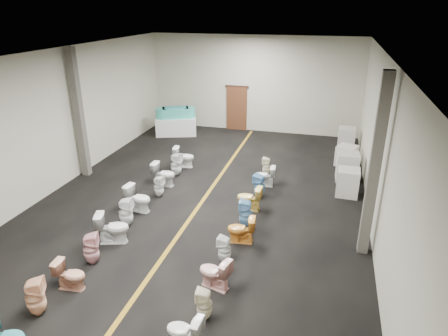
{
  "coord_description": "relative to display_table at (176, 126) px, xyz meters",
  "views": [
    {
      "loc": [
        3.62,
        -10.65,
        5.78
      ],
      "look_at": [
        0.45,
        1.0,
        0.8
      ],
      "focal_mm": 32.0,
      "sensor_mm": 36.0,
      "label": 1
    }
  ],
  "objects": [
    {
      "name": "floor",
      "position": [
        3.36,
        -6.36,
        -0.42
      ],
      "size": [
        16.0,
        16.0,
        0.0
      ],
      "primitive_type": "plane",
      "color": "black",
      "rests_on": "ground"
    },
    {
      "name": "ceiling",
      "position": [
        3.36,
        -6.36,
        4.08
      ],
      "size": [
        16.0,
        16.0,
        0.0
      ],
      "primitive_type": "plane",
      "rotation": [
        3.14,
        0.0,
        0.0
      ],
      "color": "black",
      "rests_on": "ground"
    },
    {
      "name": "wall_back",
      "position": [
        3.36,
        1.64,
        1.83
      ],
      "size": [
        10.0,
        0.0,
        10.0
      ],
      "primitive_type": "plane",
      "rotation": [
        1.57,
        0.0,
        0.0
      ],
      "color": "#BAB89F",
      "rests_on": "ground"
    },
    {
      "name": "wall_left",
      "position": [
        -1.64,
        -6.36,
        1.83
      ],
      "size": [
        0.0,
        16.0,
        16.0
      ],
      "primitive_type": "plane",
      "rotation": [
        1.57,
        0.0,
        1.57
      ],
      "color": "#BAB89F",
      "rests_on": "ground"
    },
    {
      "name": "wall_right",
      "position": [
        8.36,
        -6.36,
        1.83
      ],
      "size": [
        0.0,
        16.0,
        16.0
      ],
      "primitive_type": "plane",
      "rotation": [
        1.57,
        0.0,
        -1.57
      ],
      "color": "#BAB89F",
      "rests_on": "ground"
    },
    {
      "name": "aisle_stripe",
      "position": [
        3.36,
        -6.36,
        -0.41
      ],
      "size": [
        0.12,
        15.6,
        0.01
      ],
      "primitive_type": "cube",
      "color": "#926915",
      "rests_on": "floor"
    },
    {
      "name": "back_door",
      "position": [
        2.56,
        1.58,
        0.63
      ],
      "size": [
        1.0,
        0.1,
        2.1
      ],
      "primitive_type": "cube",
      "color": "#562D19",
      "rests_on": "floor"
    },
    {
      "name": "door_frame",
      "position": [
        2.56,
        1.59,
        1.7
      ],
      "size": [
        1.15,
        0.08,
        0.1
      ],
      "primitive_type": "cube",
      "color": "#331C11",
      "rests_on": "back_door"
    },
    {
      "name": "column_left",
      "position": [
        -1.39,
        -5.36,
        1.83
      ],
      "size": [
        0.25,
        0.25,
        4.5
      ],
      "primitive_type": "cube",
      "color": "#59544C",
      "rests_on": "floor"
    },
    {
      "name": "column_right",
      "position": [
        8.11,
        -7.86,
        1.83
      ],
      "size": [
        0.25,
        0.25,
        4.5
      ],
      "primitive_type": "cube",
      "color": "#59544C",
      "rests_on": "floor"
    },
    {
      "name": "display_table",
      "position": [
        0.0,
        0.0,
        0.0
      ],
      "size": [
        2.07,
        1.5,
        0.83
      ],
      "primitive_type": "cube",
      "rotation": [
        0.0,
        0.0,
        0.34
      ],
      "color": "white",
      "rests_on": "floor"
    },
    {
      "name": "bathtub",
      "position": [
        0.0,
        0.0,
        0.65
      ],
      "size": [
        1.75,
        1.16,
        0.55
      ],
      "rotation": [
        0.0,
        0.0,
        0.43
      ],
      "color": "#3FB7A8",
      "rests_on": "display_table"
    },
    {
      "name": "appliance_crate_a",
      "position": [
        7.76,
        -4.64,
        0.03
      ],
      "size": [
        0.71,
        0.71,
        0.89
      ],
      "primitive_type": "cube",
      "rotation": [
        0.0,
        0.0,
        -0.03
      ],
      "color": "silver",
      "rests_on": "floor"
    },
    {
      "name": "appliance_crate_b",
      "position": [
        7.76,
        -3.4,
        0.08
      ],
      "size": [
        0.75,
        0.75,
        1.0
      ],
      "primitive_type": "cube",
      "rotation": [
        0.0,
        0.0,
        0.04
      ],
      "color": "beige",
      "rests_on": "floor"
    },
    {
      "name": "appliance_crate_c",
      "position": [
        7.76,
        -1.95,
        -0.03
      ],
      "size": [
        0.89,
        0.89,
        0.78
      ],
      "primitive_type": "cube",
      "rotation": [
        0.0,
        0.0,
        -0.37
      ],
      "color": "silver",
      "rests_on": "floor"
    },
    {
      "name": "appliance_crate_d",
      "position": [
        7.76,
        -0.12,
        0.07
      ],
      "size": [
        0.69,
        0.69,
        0.97
      ],
      "primitive_type": "cube",
      "rotation": [
        0.0,
        0.0,
        -0.01
      ],
      "color": "silver",
      "rests_on": "floor"
    },
    {
      "name": "toilet_left_1",
      "position": [
        1.72,
        -11.9,
        0.0
      ],
      "size": [
        0.5,
        0.5,
        0.84
      ],
      "primitive_type": "imported",
      "rotation": [
        0.0,
        0.0,
        1.99
      ],
      "color": "#FFBF92",
      "rests_on": "floor"
    },
    {
      "name": "toilet_left_2",
      "position": [
        1.9,
        -11.03,
        -0.07
      ],
      "size": [
        0.7,
        0.44,
        0.69
      ],
      "primitive_type": "imported",
      "rotation": [
        0.0,
        0.0,
        1.65
      ],
      "color": "tan",
      "rests_on": "floor"
    },
    {
      "name": "toilet_left_3",
      "position": [
        1.83,
        -10.11,
        -0.01
      ],
      "size": [
        0.48,
        0.48,
        0.81
      ],
      "primitive_type": "imported",
      "rotation": [
        0.0,
        0.0,
        1.95
      ],
      "color": "#E1A1A6",
      "rests_on": "floor"
    },
    {
      "name": "toilet_left_4",
      "position": [
        1.85,
        -9.14,
        0.0
      ],
      "size": [
        0.93,
        0.7,
        0.84
      ],
      "primitive_type": "imported",
      "rotation": [
        0.0,
        0.0,
        1.89
      ],
      "color": "silver",
      "rests_on": "floor"
    },
    {
      "name": "toilet_left_5",
      "position": [
        1.78,
        -8.29,
        0.01
      ],
      "size": [
        0.44,
        0.43,
        0.85
      ],
      "primitive_type": "imported",
      "rotation": [
        0.0,
        0.0,
        1.7
      ],
      "color": "white",
      "rests_on": "floor"
    },
    {
      "name": "toilet_left_6",
      "position": [
        1.71,
        -7.4,
        -0.01
      ],
      "size": [
        0.85,
        0.55,
        0.81
      ],
      "primitive_type": "imported",
      "rotation": [
        0.0,
        0.0,
        1.44
      ],
      "color": "white",
      "rests_on": "floor"
    },
    {
      "name": "toilet_left_7",
      "position": [
        1.91,
        -6.36,
        -0.06
      ],
      "size": [
        0.37,
        0.37,
        0.7
      ],
      "primitive_type": "imported",
      "rotation": [
        0.0,
        0.0,
        1.41
      ],
      "color": "white",
      "rests_on": "floor"
    },
    {
      "name": "toilet_left_8",
      "position": [
        1.72,
        -5.51,
        -0.01
      ],
      "size": [
        0.8,
        0.46,
        0.81
      ],
      "primitive_type": "imported",
      "rotation": [
        0.0,
        0.0,
        1.56
      ],
      "color": "silver",
      "rests_on": "floor"
    },
    {
      "name": "toilet_left_9",
      "position": [
        1.82,
        -4.6,
        0.01
      ],
      "size": [
        0.47,
        0.46,
        0.85
      ],
      "primitive_type": "imported",
      "rotation": [
        0.0,
        0.0,
        1.34
      ],
      "color": "white",
      "rests_on": "floor"
    },
    {
      "name": "toilet_left_10",
      "position": [
        1.79,
        -3.74,
        -0.02
      ],
      "size": [
        0.82,
        0.53,
        0.79
      ],
      "primitive_type": "imported",
      "rotation": [
        0.0,
        0.0,
        1.69
      ],
      "color": "white",
      "rests_on": "floor"
    },
    {
      "name": "toilet_right_1",
      "position": [
        4.86,
        -11.91,
        -0.07
      ],
      "size": [
        0.71,
        0.43,
        0.7
      ],
      "primitive_type": "imported",
      "rotation": [
        0.0,
        0.0,
        -1.63
      ],
      "color": "white",
      "rests_on": "floor"
    },
    {
      "name": "toilet_right_2",
      "position": [
        4.99,
        -11.14,
        -0.07
      ],
      "size": [
        0.34,
        0.34,
        0.69
      ],
      "primitive_type": "imported",
      "rotation": [
        0.0,
        0.0,
        -1.48
      ],
      "color": "#F6ECC9",
      "rests_on": "floor"
    },
    {
      "name": "toilet_right_3",
      "position": [
        4.91,
        -10.18,
        -0.04
      ],
      "size": [
        0.82,
        0.6,
        0.75
      ],
      "primitive_type": "imported",
      "rotation": [
        0.0,
        0.0,
        -1.84
      ],
      "color": "beige",
      "rests_on": "floor"
    },
    {
      "name": "toilet_right_4",
      "position": [
        4.88,
        -9.23,
        -0.07
      ],
      "size": [
        0.35,
        0.34,
        0.7
      ],
      "primitive_type": "imported",
      "rotation": [
        0.0,
        0.0,
        -1.66
      ],
      "color": "white",
      "rests_on": "floor"
    },
    {
      "name": "toilet_right_5",
      "position": [
        5.07,
        -8.27,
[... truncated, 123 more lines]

